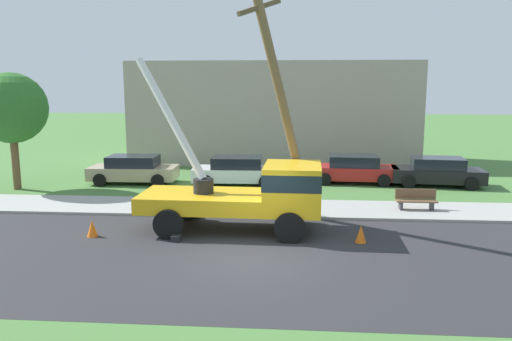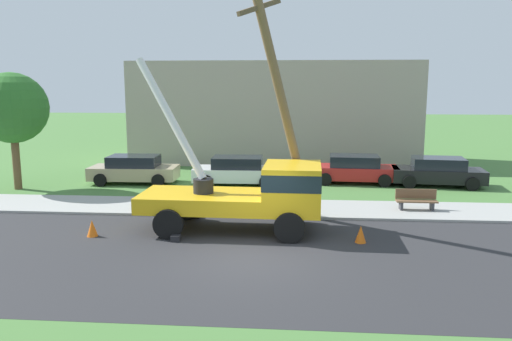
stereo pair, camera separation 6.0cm
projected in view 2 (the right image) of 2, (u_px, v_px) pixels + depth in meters
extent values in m
plane|color=#477538|center=(273.00, 181.00, 26.68)|extent=(120.00, 120.00, 0.00)
cube|color=#2B2B2D|center=(253.00, 257.00, 14.89)|extent=(80.00, 8.73, 0.01)
cube|color=#9E9E99|center=(265.00, 208.00, 20.60)|extent=(80.00, 2.91, 0.10)
cube|color=gold|center=(203.00, 201.00, 17.62)|extent=(4.36, 2.52, 0.55)
cube|color=gold|center=(292.00, 188.00, 17.20)|extent=(1.97, 2.45, 1.60)
cube|color=#19232D|center=(293.00, 178.00, 17.14)|extent=(1.99, 2.47, 0.56)
cylinder|color=black|center=(203.00, 186.00, 17.53)|extent=(0.70, 0.70, 0.50)
cylinder|color=silver|center=(171.00, 118.00, 17.91)|extent=(2.85, 1.73, 4.26)
cube|color=black|center=(176.00, 238.00, 16.42)|extent=(0.31, 0.31, 0.20)
cube|color=black|center=(196.00, 215.00, 19.26)|extent=(0.31, 0.31, 0.20)
cylinder|color=black|center=(289.00, 228.00, 16.21)|extent=(1.00, 0.30, 1.00)
cylinder|color=black|center=(292.00, 209.00, 18.56)|extent=(1.00, 0.30, 1.00)
cylinder|color=black|center=(168.00, 224.00, 16.63)|extent=(1.00, 0.30, 1.00)
cylinder|color=black|center=(186.00, 206.00, 18.98)|extent=(1.00, 0.30, 1.00)
cylinder|color=brown|center=(283.00, 106.00, 17.76)|extent=(2.52, 2.41, 8.63)
cube|color=brown|center=(259.00, 7.00, 16.54)|extent=(1.39, 1.32, 0.72)
cone|color=orange|center=(361.00, 234.00, 16.25)|extent=(0.36, 0.36, 0.56)
cone|color=orange|center=(92.00, 228.00, 16.91)|extent=(0.36, 0.36, 0.56)
cone|color=orange|center=(289.00, 217.00, 18.38)|extent=(0.36, 0.36, 0.56)
cube|color=tan|center=(134.00, 173.00, 25.93)|extent=(4.45, 1.92, 0.65)
cube|color=black|center=(134.00, 161.00, 25.83)|extent=(2.51, 1.73, 0.55)
cylinder|color=black|center=(158.00, 181.00, 25.01)|extent=(0.64, 0.22, 0.64)
cylinder|color=black|center=(166.00, 174.00, 26.78)|extent=(0.64, 0.22, 0.64)
cylinder|color=black|center=(100.00, 180.00, 25.15)|extent=(0.64, 0.22, 0.64)
cylinder|color=black|center=(112.00, 174.00, 26.93)|extent=(0.64, 0.22, 0.64)
cube|color=silver|center=(238.00, 174.00, 25.53)|extent=(4.44, 1.91, 0.65)
cube|color=black|center=(237.00, 162.00, 25.42)|extent=(2.50, 1.72, 0.55)
cylinder|color=black|center=(266.00, 182.00, 24.60)|extent=(0.64, 0.22, 0.64)
cylinder|color=black|center=(267.00, 175.00, 26.37)|extent=(0.64, 0.22, 0.64)
cylinder|color=black|center=(206.00, 181.00, 24.76)|extent=(0.64, 0.22, 0.64)
cylinder|color=black|center=(212.00, 175.00, 26.53)|extent=(0.64, 0.22, 0.64)
cube|color=#B21E1E|center=(354.00, 172.00, 25.99)|extent=(4.49, 2.03, 0.65)
cube|color=black|center=(354.00, 161.00, 25.89)|extent=(2.55, 1.78, 0.55)
cylinder|color=black|center=(385.00, 181.00, 24.96)|extent=(0.64, 0.22, 0.64)
cylinder|color=black|center=(381.00, 174.00, 26.72)|extent=(0.64, 0.22, 0.64)
cylinder|color=black|center=(325.00, 179.00, 25.34)|extent=(0.64, 0.22, 0.64)
cylinder|color=black|center=(325.00, 173.00, 27.10)|extent=(0.64, 0.22, 0.64)
cube|color=black|center=(438.00, 175.00, 25.23)|extent=(4.56, 2.23, 0.65)
cube|color=black|center=(438.00, 163.00, 25.13)|extent=(2.62, 1.89, 0.55)
cylinder|color=black|center=(472.00, 184.00, 24.14)|extent=(0.64, 0.22, 0.64)
cylinder|color=black|center=(464.00, 177.00, 25.89)|extent=(0.64, 0.22, 0.64)
cylinder|color=black|center=(409.00, 182.00, 24.65)|extent=(0.64, 0.22, 0.64)
cylinder|color=black|center=(405.00, 175.00, 26.40)|extent=(0.64, 0.22, 0.64)
cube|color=brown|center=(417.00, 201.00, 20.06)|extent=(1.60, 0.44, 0.06)
cube|color=brown|center=(416.00, 194.00, 20.22)|extent=(1.60, 0.06, 0.40)
cube|color=#333338|center=(401.00, 206.00, 20.15)|extent=(0.10, 0.40, 0.45)
cube|color=#333338|center=(432.00, 207.00, 20.05)|extent=(0.10, 0.40, 0.45)
cylinder|color=brown|center=(16.00, 152.00, 24.26)|extent=(0.36, 0.36, 3.65)
sphere|color=#2D6B28|center=(12.00, 108.00, 23.91)|extent=(3.34, 3.34, 3.34)
cube|color=#A5998C|center=(275.00, 112.00, 33.28)|extent=(18.00, 6.00, 6.40)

